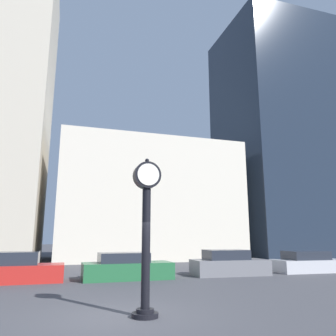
{
  "coord_description": "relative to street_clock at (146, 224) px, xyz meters",
  "views": [
    {
      "loc": [
        -1.6,
        -9.38,
        2.08
      ],
      "look_at": [
        4.71,
        10.8,
        6.57
      ],
      "focal_mm": 35.0,
      "sensor_mm": 36.0,
      "label": 1
    }
  ],
  "objects": [
    {
      "name": "car_red",
      "position": [
        -4.31,
        8.44,
        -1.86
      ],
      "size": [
        4.34,
        1.78,
        1.41
      ],
      "rotation": [
        0.0,
        0.0,
        0.0
      ],
      "color": "red",
      "rests_on": "ground_plane"
    },
    {
      "name": "car_green",
      "position": [
        0.97,
        8.12,
        -1.89
      ],
      "size": [
        4.53,
        1.9,
        1.32
      ],
      "rotation": [
        0.0,
        0.0,
        0.02
      ],
      "color": "#236038",
      "rests_on": "ground_plane"
    },
    {
      "name": "building_storefront_row",
      "position": [
        5.68,
        24.31,
        3.2
      ],
      "size": [
        17.29,
        12.0,
        11.31
      ],
      "color": "beige",
      "rests_on": "ground_plane"
    },
    {
      "name": "ground_plane",
      "position": [
        -0.59,
        0.31,
        -2.45
      ],
      "size": [
        200.0,
        200.0,
        0.0
      ],
      "primitive_type": "plane",
      "color": "#424247"
    },
    {
      "name": "street_clock",
      "position": [
        0.0,
        0.0,
        0.0
      ],
      "size": [
        0.77,
        0.72,
        4.34
      ],
      "color": "black",
      "rests_on": "ground_plane"
    },
    {
      "name": "building_glass_modern",
      "position": [
        22.7,
        24.31,
        11.86
      ],
      "size": [
        12.92,
        12.0,
        28.62
      ],
      "color": "#1E2838",
      "rests_on": "ground_plane"
    },
    {
      "name": "car_grey",
      "position": [
        6.8,
        8.2,
        -1.86
      ],
      "size": [
        4.32,
        2.06,
        1.4
      ],
      "rotation": [
        0.0,
        0.0,
        -0.05
      ],
      "color": "slate",
      "rests_on": "ground_plane"
    },
    {
      "name": "car_silver",
      "position": [
        12.3,
        8.29,
        -1.92
      ],
      "size": [
        4.54,
        2.13,
        1.26
      ],
      "rotation": [
        0.0,
        0.0,
        -0.05
      ],
      "color": "#BCBCC1",
      "rests_on": "ground_plane"
    }
  ]
}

